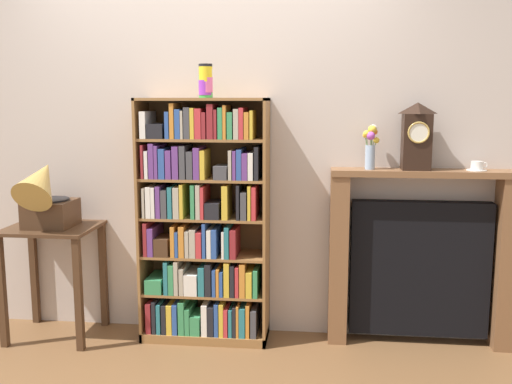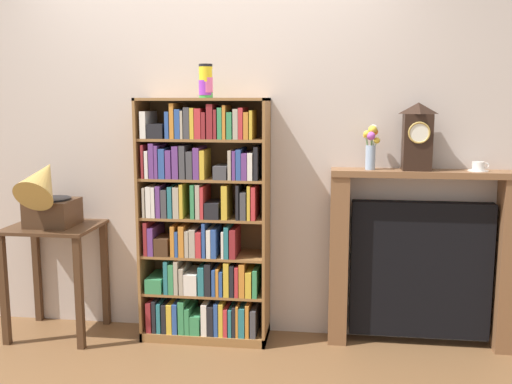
% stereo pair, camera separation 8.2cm
% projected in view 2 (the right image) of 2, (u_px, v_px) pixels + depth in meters
% --- Properties ---
extents(ground_plane, '(8.16, 6.40, 0.02)m').
position_uv_depth(ground_plane, '(203.00, 345.00, 3.80)').
color(ground_plane, brown).
extents(wall_back, '(5.16, 0.08, 2.60)m').
position_uv_depth(wall_back, '(239.00, 142.00, 3.88)').
color(wall_back, beige).
rests_on(wall_back, ground).
extents(bookshelf, '(0.83, 0.32, 1.59)m').
position_uv_depth(bookshelf, '(203.00, 228.00, 3.79)').
color(bookshelf, olive).
rests_on(bookshelf, ground).
extents(cup_stack, '(0.09, 0.09, 0.21)m').
position_uv_depth(cup_stack, '(206.00, 81.00, 3.61)').
color(cup_stack, green).
rests_on(cup_stack, bookshelf).
extents(side_table_left, '(0.58, 0.49, 0.76)m').
position_uv_depth(side_table_left, '(55.00, 253.00, 3.87)').
color(side_table_left, '#472D1C').
rests_on(side_table_left, ground).
extents(gramophone, '(0.29, 0.46, 0.51)m').
position_uv_depth(gramophone, '(47.00, 194.00, 3.74)').
color(gramophone, '#472D1C').
rests_on(gramophone, side_table_left).
extents(fireplace_mantel, '(1.17, 0.21, 1.15)m').
position_uv_depth(fireplace_mantel, '(421.00, 261.00, 3.71)').
color(fireplace_mantel, brown).
rests_on(fireplace_mantel, ground).
extents(mantel_clock, '(0.17, 0.15, 0.42)m').
position_uv_depth(mantel_clock, '(417.00, 137.00, 3.57)').
color(mantel_clock, black).
rests_on(mantel_clock, fireplace_mantel).
extents(flower_vase, '(0.11, 0.11, 0.28)m').
position_uv_depth(flower_vase, '(371.00, 144.00, 3.62)').
color(flower_vase, '#99B2D1').
rests_on(flower_vase, fireplace_mantel).
extents(teacup_with_saucer, '(0.13, 0.12, 0.06)m').
position_uv_depth(teacup_with_saucer, '(478.00, 167.00, 3.55)').
color(teacup_with_saucer, white).
rests_on(teacup_with_saucer, fireplace_mantel).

